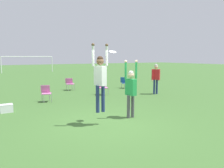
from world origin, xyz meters
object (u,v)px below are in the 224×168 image
at_px(camping_chair_0, 46,92).
at_px(camping_chair_2, 102,86).
at_px(camping_chair_1, 124,82).
at_px(person_spectator_near, 156,76).
at_px(person_defending, 131,87).
at_px(camping_chair_3, 70,83).
at_px(person_jumping, 100,76).
at_px(frisbee, 113,52).
at_px(cooler_box, 6,108).

xyz_separation_m(camping_chair_0, camping_chair_2, (3.44, 0.37, 0.04)).
bearing_deg(camping_chair_1, person_spectator_near, 128.99).
relative_size(person_defending, camping_chair_0, 2.58).
distance_m(camping_chair_0, person_spectator_near, 6.47).
xyz_separation_m(person_defending, camping_chair_3, (0.47, 7.74, -0.66)).
distance_m(person_jumping, frisbee, 0.98).
xyz_separation_m(camping_chair_0, person_spectator_near, (6.33, -1.17, 0.62)).
bearing_deg(cooler_box, camping_chair_1, 22.01).
relative_size(frisbee, camping_chair_0, 0.31).
height_order(person_jumping, person_spectator_near, person_jumping).
relative_size(person_jumping, person_defending, 1.05).
distance_m(camping_chair_2, cooler_box, 5.69).
bearing_deg(camping_chair_2, camping_chair_0, 31.75).
relative_size(camping_chair_0, cooler_box, 1.70).
height_order(camping_chair_2, cooler_box, camping_chair_2).
bearing_deg(camping_chair_2, camping_chair_1, -124.08).
bearing_deg(frisbee, camping_chair_1, 52.68).
bearing_deg(camping_chair_2, person_spectator_near, 177.61).
relative_size(person_defending, cooler_box, 4.38).
xyz_separation_m(frisbee, camping_chair_1, (5.05, 6.62, -1.99)).
height_order(person_defending, camping_chair_2, person_defending).
bearing_deg(camping_chair_1, person_jumping, 86.48).
height_order(camping_chair_0, camping_chair_3, camping_chair_0).
bearing_deg(frisbee, person_defending, 2.79).
bearing_deg(camping_chair_2, frisbee, 90.95).
distance_m(frisbee, camping_chair_1, 8.56).
bearing_deg(camping_chair_1, cooler_box, 58.15).
xyz_separation_m(person_jumping, camping_chair_2, (2.88, 5.18, -1.11)).
bearing_deg(frisbee, camping_chair_0, 103.60).
bearing_deg(camping_chair_0, camping_chair_3, -105.89).
xyz_separation_m(camping_chair_2, person_spectator_near, (2.89, -1.54, 0.59)).
bearing_deg(camping_chair_3, camping_chair_0, 82.41).
bearing_deg(camping_chair_3, camping_chair_1, -166.87).
bearing_deg(camping_chair_0, person_defending, 134.71).
height_order(camping_chair_3, person_spectator_near, person_spectator_near).
distance_m(person_defending, camping_chair_0, 5.06).
height_order(person_defending, frisbee, frisbee).
relative_size(person_defending, camping_chair_3, 2.68).
height_order(camping_chair_0, camping_chair_1, camping_chair_0).
height_order(person_jumping, camping_chair_1, person_jumping).
relative_size(person_defending, frisbee, 8.37).
height_order(camping_chair_0, cooler_box, camping_chair_0).
xyz_separation_m(person_defending, cooler_box, (-3.92, 3.29, -0.98)).
xyz_separation_m(person_jumping, person_defending, (1.38, 0.19, -0.51)).
height_order(person_jumping, frisbee, person_jumping).
distance_m(frisbee, camping_chair_3, 8.12).
xyz_separation_m(person_jumping, camping_chair_0, (-0.56, 4.81, -1.15)).
distance_m(frisbee, camping_chair_0, 5.17).
bearing_deg(person_spectator_near, frisbee, -91.07).
distance_m(person_jumping, camping_chair_3, 8.22).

